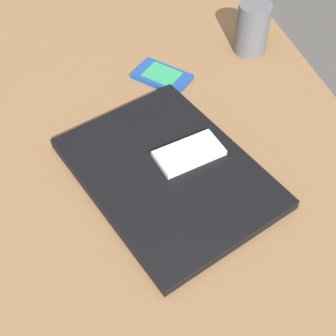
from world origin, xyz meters
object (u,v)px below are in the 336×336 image
(laptop_closed, at_px, (168,172))
(cell_phone_on_laptop, at_px, (189,153))
(cell_phone_on_desk, at_px, (162,76))
(pen_cup, at_px, (252,28))

(laptop_closed, height_order, cell_phone_on_laptop, cell_phone_on_laptop)
(cell_phone_on_desk, xyz_separation_m, pen_cup, (0.04, -0.20, 0.05))
(laptop_closed, bearing_deg, cell_phone_on_laptop, -85.48)
(cell_phone_on_laptop, height_order, pen_cup, pen_cup)
(laptop_closed, height_order, pen_cup, pen_cup)
(cell_phone_on_laptop, bearing_deg, cell_phone_on_desk, -4.73)
(pen_cup, bearing_deg, cell_phone_on_laptop, 139.92)
(laptop_closed, xyz_separation_m, cell_phone_on_desk, (0.24, -0.06, -0.00))
(laptop_closed, relative_size, pen_cup, 3.20)
(cell_phone_on_laptop, distance_m, pen_cup, 0.34)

